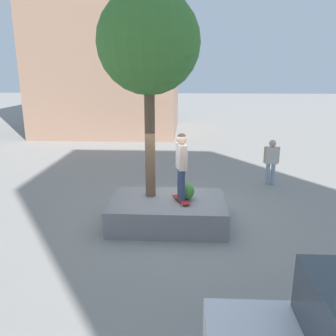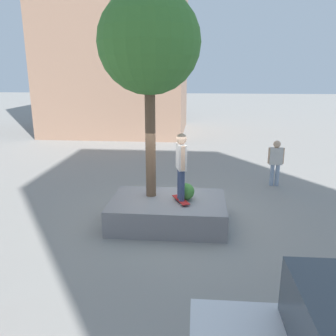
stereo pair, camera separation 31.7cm
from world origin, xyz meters
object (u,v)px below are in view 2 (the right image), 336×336
at_px(plaza_tree, 149,44).
at_px(skateboard, 181,200).
at_px(pedestrian_crossing, 276,160).
at_px(planter_ledge, 168,212).
at_px(skateboarder, 181,162).

height_order(plaza_tree, skateboard, plaza_tree).
relative_size(skateboard, pedestrian_crossing, 0.48).
distance_m(skateboard, pedestrian_crossing, 5.05).
height_order(planter_ledge, skateboarder, skateboarder).
distance_m(planter_ledge, skateboarder, 1.51).
xyz_separation_m(plaza_tree, pedestrian_crossing, (-4.12, -3.42, -3.79)).
bearing_deg(plaza_tree, pedestrian_crossing, -140.35).
bearing_deg(skateboard, pedestrian_crossing, -130.19).
bearing_deg(skateboarder, plaza_tree, -26.92).
distance_m(planter_ledge, pedestrian_crossing, 5.22).
relative_size(planter_ledge, skateboard, 3.86).
xyz_separation_m(planter_ledge, plaza_tree, (0.51, -0.30, 4.42)).
bearing_deg(planter_ledge, pedestrian_crossing, -134.23).
relative_size(plaza_tree, skateboard, 6.66).
xyz_separation_m(skateboard, pedestrian_crossing, (-3.26, -3.86, 0.22)).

